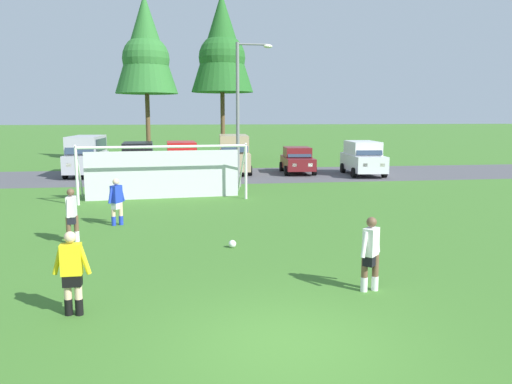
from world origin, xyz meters
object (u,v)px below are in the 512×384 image
parked_car_slot_center (234,153)px  parked_car_slot_far_left (87,155)px  parked_car_slot_center_right (297,160)px  street_lamp (241,113)px  player_striker_near (370,254)px  player_midfield_center (117,202)px  soccer_ball (232,244)px  parked_car_slot_right (363,158)px  referee (72,274)px  parked_car_slot_center_left (182,159)px  parked_car_slot_left (138,160)px  player_defender_far (72,216)px  soccer_goal (164,171)px

parked_car_slot_center → parked_car_slot_far_left: bearing=-179.2°
parked_car_slot_center_right → street_lamp: size_ratio=0.57×
player_striker_near → player_midfield_center: bearing=129.6°
soccer_ball → player_striker_near: player_striker_near is taller
parked_car_slot_far_left → street_lamp: street_lamp is taller
parked_car_slot_center → parked_car_slot_right: (8.12, -2.23, -0.23)m
referee → player_striker_near: same height
parked_car_slot_center_left → parked_car_slot_right: 11.58m
player_midfield_center → parked_car_slot_left: 13.83m
referee → parked_car_slot_left: (-0.65, 21.90, 0.29)m
referee → parked_car_slot_left: parked_car_slot_left is taller
player_striker_near → player_midfield_center: same height
parked_car_slot_left → parked_car_slot_far_left: bearing=156.2°
player_defender_far → street_lamp: size_ratio=0.22×
soccer_ball → player_defender_far: bearing=164.6°
player_defender_far → parked_car_slot_left: bearing=88.0°
parked_car_slot_left → parked_car_slot_center_left: 2.67m
player_defender_far → parked_car_slot_center: (6.62, 17.69, 0.52)m
parked_car_slot_left → parked_car_slot_center_left: same height
street_lamp → parked_car_slot_far_left: bearing=145.3°
soccer_ball → parked_car_slot_center_left: size_ratio=0.05×
soccer_goal → street_lamp: street_lamp is taller
soccer_goal → player_defender_far: bearing=-107.6°
parked_car_slot_center → parked_car_slot_center_right: (4.18, -0.63, -0.47)m
parked_car_slot_center_left → parked_car_slot_right: size_ratio=0.99×
soccer_goal → referee: 13.53m
player_striker_near → parked_car_slot_far_left: parked_car_slot_far_left is taller
referee → parked_car_slot_center_left: bearing=84.9°
soccer_ball → parked_car_slot_center_right: size_ratio=0.05×
parked_car_slot_center → street_lamp: size_ratio=0.65×
player_midfield_center → parked_car_slot_center_left: (2.19, 14.23, 0.29)m
soccer_goal → parked_car_slot_far_left: soccer_goal is taller
soccer_goal → referee: (-1.21, -13.47, -0.47)m
player_striker_near → parked_car_slot_right: bearing=70.3°
parked_car_slot_left → parked_car_slot_right: bearing=-2.6°
soccer_goal → player_striker_near: bearing=-69.4°
soccer_goal → parked_car_slot_far_left: size_ratio=1.56×
referee → street_lamp: (5.17, 17.05, 3.09)m
player_midfield_center → player_defender_far: (-1.01, -2.28, 0.00)m
parked_car_slot_center → parked_car_slot_center_right: parked_car_slot_center is taller
referee → soccer_ball: bearing=52.4°
parked_car_slot_far_left → parked_car_slot_center_right: size_ratio=1.12×
player_striker_near → parked_car_slot_left: parked_car_slot_left is taller
soccer_ball → parked_car_slot_far_left: 20.31m
player_midfield_center → parked_car_slot_left: (-0.44, 13.82, 0.29)m
parked_car_slot_center_right → parked_car_slot_right: (3.94, -1.61, 0.24)m
player_midfield_center → parked_car_slot_far_left: (-3.76, 15.29, 0.52)m
player_defender_far → parked_car_slot_center: size_ratio=0.33×
parked_car_slot_center → street_lamp: 6.95m
parked_car_slot_center_right → parked_car_slot_right: size_ratio=0.91×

